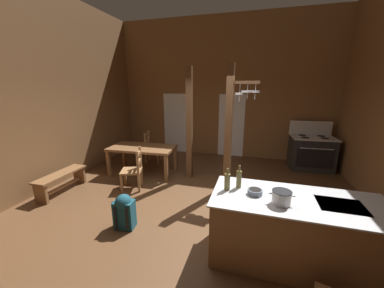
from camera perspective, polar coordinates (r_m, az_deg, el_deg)
ground_plane at (r=4.37m, az=-0.47°, el=-17.75°), size 7.64×8.28×0.10m
wall_back at (r=7.42m, az=7.91°, el=13.93°), size 7.64×0.14×4.41m
wall_left at (r=5.74m, az=-37.10°, el=10.94°), size 0.14×8.28×4.41m
glazed_door_back_left at (r=7.81m, az=-3.78°, el=5.37°), size 1.00×0.01×2.05m
glazed_panel_back_right at (r=7.41m, az=10.13°, el=4.66°), size 0.84×0.01×2.05m
kitchen_island at (r=3.39m, az=24.98°, el=-19.72°), size 2.17×0.99×0.91m
stove_range at (r=7.09m, az=28.50°, el=-1.89°), size 1.18×0.88×1.32m
support_post_with_pot_rack at (r=4.80m, az=9.99°, el=4.90°), size 0.67×0.26×2.76m
support_post_center at (r=5.44m, az=-0.68°, el=5.05°), size 0.14×0.14×2.76m
dining_table at (r=6.00m, az=-12.72°, el=-1.52°), size 1.74×0.98×0.74m
ladderback_chair_near_window at (r=6.93m, az=-10.45°, el=-0.93°), size 0.51×0.51×0.95m
ladderback_chair_by_post at (r=5.21m, az=-14.93°, el=-6.51°), size 0.56×0.56×0.95m
bench_along_left_wall at (r=5.73m, az=-30.80°, el=-7.87°), size 0.36×1.16×0.44m
backpack at (r=3.95m, az=-17.16°, el=-16.12°), size 0.34×0.33×0.60m
stockpot_on_counter at (r=2.94m, az=22.20°, el=-12.71°), size 0.30×0.23×0.17m
mixing_bowl_on_counter at (r=3.08m, az=16.03°, el=-11.84°), size 0.19×0.19×0.07m
bottle_tall_on_counter at (r=3.09m, az=9.12°, el=-9.55°), size 0.08×0.08×0.32m
bottle_short_on_counter at (r=3.18m, az=12.09°, el=-8.82°), size 0.07×0.07×0.33m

